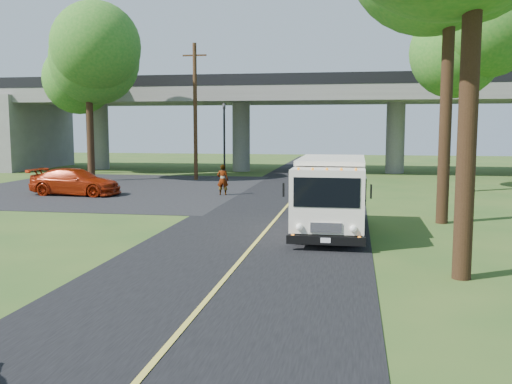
% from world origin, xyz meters
% --- Properties ---
extents(ground, '(120.00, 120.00, 0.00)m').
position_xyz_m(ground, '(0.00, 0.00, 0.00)').
color(ground, '#2B4E1C').
rests_on(ground, ground).
extents(road, '(7.00, 90.00, 0.02)m').
position_xyz_m(road, '(0.00, 10.00, 0.01)').
color(road, black).
rests_on(road, ground).
extents(parking_lot, '(16.00, 18.00, 0.01)m').
position_xyz_m(parking_lot, '(-11.00, 18.00, 0.01)').
color(parking_lot, black).
rests_on(parking_lot, ground).
extents(lane_line, '(0.12, 90.00, 0.01)m').
position_xyz_m(lane_line, '(0.00, 10.00, 0.03)').
color(lane_line, gold).
rests_on(lane_line, road).
extents(overpass, '(54.00, 10.00, 7.30)m').
position_xyz_m(overpass, '(0.00, 32.00, 4.56)').
color(overpass, slate).
rests_on(overpass, ground).
extents(traffic_signal, '(0.18, 0.22, 5.20)m').
position_xyz_m(traffic_signal, '(-6.00, 26.00, 3.20)').
color(traffic_signal, black).
rests_on(traffic_signal, ground).
extents(utility_pole, '(1.60, 0.26, 9.00)m').
position_xyz_m(utility_pole, '(-7.50, 24.00, 4.59)').
color(utility_pole, '#472D19').
rests_on(utility_pole, ground).
extents(tree_right_far, '(5.77, 5.67, 10.99)m').
position_xyz_m(tree_right_far, '(9.21, 19.84, 8.30)').
color(tree_right_far, '#382314').
rests_on(tree_right_far, ground).
extents(tree_left_lot, '(5.60, 5.50, 10.50)m').
position_xyz_m(tree_left_lot, '(-13.79, 21.84, 7.90)').
color(tree_left_lot, '#382314').
rests_on(tree_left_lot, ground).
extents(tree_left_far, '(5.26, 5.16, 9.89)m').
position_xyz_m(tree_left_far, '(-16.79, 27.84, 7.45)').
color(tree_left_far, '#382314').
rests_on(tree_left_far, ground).
extents(step_van, '(2.26, 6.03, 2.53)m').
position_xyz_m(step_van, '(2.20, 6.24, 1.37)').
color(step_van, silver).
rests_on(step_van, ground).
extents(red_sedan, '(4.92, 2.24, 1.39)m').
position_xyz_m(red_sedan, '(-11.40, 14.77, 0.70)').
color(red_sedan, '#952109').
rests_on(red_sedan, ground).
extents(pedestrian, '(0.62, 0.43, 1.62)m').
position_xyz_m(pedestrian, '(-3.80, 16.02, 0.81)').
color(pedestrian, gray).
rests_on(pedestrian, ground).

